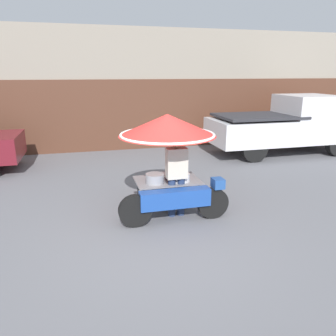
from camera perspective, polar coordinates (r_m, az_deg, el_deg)
name	(u,v)px	position (r m, az deg, el deg)	size (l,w,h in m)	color
ground_plane	(163,234)	(5.64, -0.92, -11.39)	(36.00, 36.00, 0.00)	slate
shopfront_building	(114,89)	(12.42, -9.36, 13.35)	(28.00, 2.06, 4.08)	gray
vendor_motorcycle_cart	(168,138)	(6.06, 0.06, 5.22)	(2.04, 1.82, 1.89)	black
vendor_person	(177,173)	(6.03, 1.49, -0.88)	(0.38, 0.22, 1.51)	navy
pickup_truck	(288,125)	(11.65, 20.18, 7.03)	(5.01, 1.87, 1.91)	black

